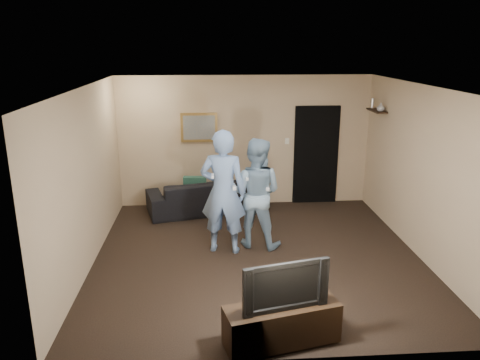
{
  "coord_description": "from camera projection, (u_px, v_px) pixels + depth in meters",
  "views": [
    {
      "loc": [
        -0.74,
        -6.64,
        3.21
      ],
      "look_at": [
        -0.25,
        0.3,
        1.15
      ],
      "focal_mm": 35.0,
      "sensor_mm": 36.0,
      "label": 1
    }
  ],
  "objects": [
    {
      "name": "doorway",
      "position": [
        316.0,
        155.0,
        9.48
      ],
      "size": [
        0.9,
        0.06,
        2.0
      ],
      "primitive_type": "cube",
      "color": "black",
      "rests_on": "ground"
    },
    {
      "name": "wall_left",
      "position": [
        87.0,
        179.0,
        6.77
      ],
      "size": [
        0.04,
        5.0,
        2.6
      ],
      "primitive_type": "cube",
      "color": "tan",
      "rests_on": "ground"
    },
    {
      "name": "painting_frame",
      "position": [
        199.0,
        127.0,
        9.16
      ],
      "size": [
        0.72,
        0.05,
        0.57
      ],
      "primitive_type": "cube",
      "color": "olive",
      "rests_on": "wall_back"
    },
    {
      "name": "wall_front",
      "position": [
        286.0,
        246.0,
        4.55
      ],
      "size": [
        5.0,
        0.04,
        2.6
      ],
      "primitive_type": "cube",
      "color": "tan",
      "rests_on": "ground"
    },
    {
      "name": "shelf_figurine",
      "position": [
        373.0,
        103.0,
        8.84
      ],
      "size": [
        0.06,
        0.06,
        0.18
      ],
      "primitive_type": "cylinder",
      "color": "white",
      "rests_on": "wall_shelf"
    },
    {
      "name": "light_switch",
      "position": [
        287.0,
        141.0,
        9.36
      ],
      "size": [
        0.08,
        0.02,
        0.12
      ],
      "primitive_type": "cube",
      "color": "silver",
      "rests_on": "wall_back"
    },
    {
      "name": "wall_back",
      "position": [
        245.0,
        141.0,
        9.33
      ],
      "size": [
        5.0,
        0.04,
        2.6
      ],
      "primitive_type": "cube",
      "color": "tan",
      "rests_on": "ground"
    },
    {
      "name": "shelf_vase",
      "position": [
        381.0,
        107.0,
        8.42
      ],
      "size": [
        0.15,
        0.15,
        0.15
      ],
      "primitive_type": "imported",
      "rotation": [
        0.0,
        0.0,
        0.04
      ],
      "color": "#9E9EA3",
      "rests_on": "wall_shelf"
    },
    {
      "name": "ground",
      "position": [
        257.0,
        256.0,
        7.31
      ],
      "size": [
        5.0,
        5.0,
        0.0
      ],
      "primitive_type": "plane",
      "color": "black",
      "rests_on": "ground"
    },
    {
      "name": "tv_console",
      "position": [
        282.0,
        324.0,
        5.11
      ],
      "size": [
        1.32,
        0.69,
        0.45
      ],
      "primitive_type": "cube",
      "rotation": [
        0.0,
        0.0,
        0.24
      ],
      "color": "black",
      "rests_on": "ground"
    },
    {
      "name": "wall_right",
      "position": [
        421.0,
        173.0,
        7.11
      ],
      "size": [
        0.04,
        5.0,
        2.6
      ],
      "primitive_type": "cube",
      "color": "tan",
      "rests_on": "ground"
    },
    {
      "name": "television",
      "position": [
        283.0,
        283.0,
        4.96
      ],
      "size": [
        0.96,
        0.35,
        0.55
      ],
      "primitive_type": "imported",
      "rotation": [
        0.0,
        0.0,
        0.24
      ],
      "color": "black",
      "rests_on": "tv_console"
    },
    {
      "name": "ceiling",
      "position": [
        259.0,
        87.0,
        6.57
      ],
      "size": [
        5.0,
        5.0,
        0.04
      ],
      "primitive_type": "cube",
      "color": "silver",
      "rests_on": "wall_back"
    },
    {
      "name": "painting_canvas",
      "position": [
        199.0,
        128.0,
        9.13
      ],
      "size": [
        0.62,
        0.01,
        0.47
      ],
      "primitive_type": "cube",
      "color": "slate",
      "rests_on": "painting_frame"
    },
    {
      "name": "wii_player_right",
      "position": [
        256.0,
        193.0,
        7.46
      ],
      "size": [
        1.05,
        0.94,
        1.78
      ],
      "color": "#7B9AB3",
      "rests_on": "ground"
    },
    {
      "name": "wii_player_left",
      "position": [
        223.0,
        192.0,
        7.22
      ],
      "size": [
        0.8,
        0.61,
        1.96
      ],
      "color": "#708FC2",
      "rests_on": "ground"
    },
    {
      "name": "sofa",
      "position": [
        205.0,
        195.0,
        9.17
      ],
      "size": [
        2.34,
        1.37,
        0.64
      ],
      "primitive_type": "imported",
      "rotation": [
        0.0,
        0.0,
        3.39
      ],
      "color": "black",
      "rests_on": "ground"
    },
    {
      "name": "wall_shelf",
      "position": [
        377.0,
        111.0,
        8.63
      ],
      "size": [
        0.2,
        0.6,
        0.03
      ],
      "primitive_type": "cube",
      "color": "black",
      "rests_on": "wall_right"
    },
    {
      "name": "throw_pillow",
      "position": [
        195.0,
        188.0,
        9.11
      ],
      "size": [
        0.45,
        0.19,
        0.44
      ],
      "primitive_type": "cube",
      "rotation": [
        0.0,
        0.0,
        -0.11
      ],
      "color": "#17473B",
      "rests_on": "sofa"
    }
  ]
}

